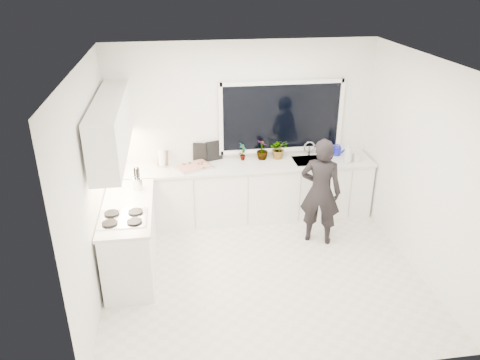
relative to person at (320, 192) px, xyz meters
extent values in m
cube|color=beige|center=(-0.94, -0.64, -0.79)|extent=(4.00, 3.50, 0.02)
cube|color=white|center=(-0.94, 1.12, 0.57)|extent=(4.00, 0.02, 2.70)
cube|color=white|center=(-2.95, -0.64, 0.57)|extent=(0.02, 3.50, 2.70)
cube|color=white|center=(1.07, -0.64, 0.57)|extent=(0.02, 3.50, 2.70)
cube|color=white|center=(-0.94, -0.64, 1.93)|extent=(4.00, 3.50, 0.02)
cube|color=black|center=(-0.34, 1.08, 0.77)|extent=(1.80, 0.02, 1.00)
cube|color=white|center=(-0.94, 0.81, -0.34)|extent=(3.92, 0.58, 0.88)
cube|color=white|center=(-2.61, -0.29, -0.34)|extent=(0.58, 1.60, 0.88)
cube|color=silver|center=(-0.94, 0.80, 0.12)|extent=(3.94, 0.62, 0.04)
cube|color=silver|center=(-2.61, -0.29, 0.12)|extent=(0.62, 1.60, 0.04)
cube|color=white|center=(-2.73, 0.06, 1.07)|extent=(0.34, 2.10, 0.70)
cube|color=silver|center=(0.11, 0.81, 0.09)|extent=(0.58, 0.42, 0.14)
cylinder|color=silver|center=(0.11, 1.01, 0.25)|extent=(0.03, 0.03, 0.22)
cube|color=black|center=(-2.63, -0.64, 0.15)|extent=(0.56, 0.48, 0.03)
imported|color=black|center=(0.00, 0.00, 0.00)|extent=(0.67, 0.58, 1.56)
cube|color=#B7B8BC|center=(-1.72, 0.78, 0.15)|extent=(0.60, 0.53, 0.03)
cube|color=#CB441B|center=(-1.72, 0.78, 0.17)|extent=(0.54, 0.48, 0.01)
cylinder|color=#1217AF|center=(0.55, 0.97, 0.20)|extent=(0.18, 0.18, 0.13)
cylinder|color=white|center=(-2.17, 0.91, 0.27)|extent=(0.14, 0.14, 0.26)
cube|color=olive|center=(-2.16, 0.95, 0.25)|extent=(0.16, 0.14, 0.22)
cylinder|color=#BABABE|center=(-2.49, 0.16, 0.22)|extent=(0.15, 0.15, 0.16)
cube|color=black|center=(-1.59, 1.05, 0.28)|extent=(0.22, 0.07, 0.28)
cube|color=black|center=(-1.38, 1.05, 0.29)|extent=(0.24, 0.10, 0.30)
imported|color=#26662D|center=(-0.95, 0.97, 0.28)|extent=(0.16, 0.18, 0.28)
imported|color=#26662D|center=(-0.65, 0.97, 0.29)|extent=(0.24, 0.24, 0.31)
imported|color=#26662D|center=(-0.39, 0.97, 0.30)|extent=(0.29, 0.26, 0.32)
imported|color=#D8BF66|center=(0.62, 0.66, 0.30)|extent=(0.18, 0.18, 0.33)
imported|color=#D8BF66|center=(0.75, 0.66, 0.23)|extent=(0.10, 0.10, 0.19)
camera|label=1|loc=(-1.96, -5.62, 2.88)|focal=35.00mm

